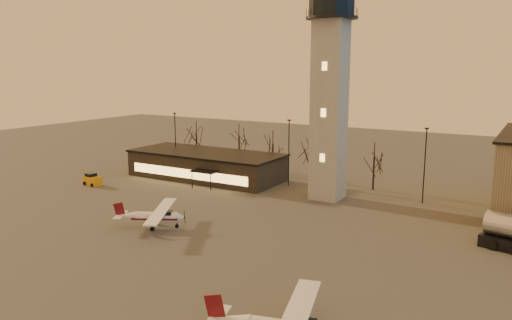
# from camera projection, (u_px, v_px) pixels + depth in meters

# --- Properties ---
(ground) EXTENTS (220.00, 220.00, 0.00)m
(ground) POSITION_uv_depth(u_px,v_px,m) (195.00, 275.00, 43.70)
(ground) COLOR #484543
(ground) RESTS_ON ground
(control_tower) EXTENTS (6.80, 6.80, 32.60)m
(control_tower) POSITION_uv_depth(u_px,v_px,m) (330.00, 79.00, 66.10)
(control_tower) COLOR #999891
(control_tower) RESTS_ON ground
(terminal) EXTENTS (25.40, 12.20, 4.30)m
(terminal) POSITION_uv_depth(u_px,v_px,m) (206.00, 165.00, 81.35)
(terminal) COLOR black
(terminal) RESTS_ON ground
(light_poles) EXTENTS (58.50, 12.25, 10.14)m
(light_poles) POSITION_uv_depth(u_px,v_px,m) (334.00, 159.00, 68.71)
(light_poles) COLOR black
(light_poles) RESTS_ON ground
(tree_row) EXTENTS (37.20, 9.20, 8.80)m
(tree_row) POSITION_uv_depth(u_px,v_px,m) (272.00, 140.00, 82.60)
(tree_row) COLOR black
(tree_row) RESTS_ON ground
(cessna_rear) EXTENTS (8.50, 10.04, 2.95)m
(cessna_rear) POSITION_uv_depth(u_px,v_px,m) (158.00, 219.00, 56.24)
(cessna_rear) COLOR white
(cessna_rear) RESTS_ON ground
(service_cart) EXTENTS (3.09, 2.18, 1.84)m
(service_cart) POSITION_uv_depth(u_px,v_px,m) (93.00, 181.00, 76.56)
(service_cart) COLOR orange
(service_cart) RESTS_ON ground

